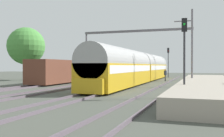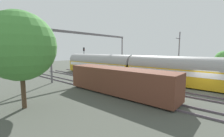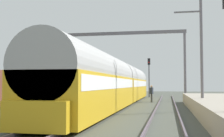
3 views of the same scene
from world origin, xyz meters
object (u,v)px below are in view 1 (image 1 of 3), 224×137
(passenger_train, at_px, (139,67))
(railway_signal_near, at_px, (184,47))
(railway_signal_far, at_px, (168,59))
(catenary_gantry, at_px, (136,42))
(freight_car, at_px, (65,71))
(person_crossing, at_px, (165,74))

(passenger_train, height_order, railway_signal_near, railway_signal_near)
(railway_signal_far, xyz_separation_m, catenary_gantry, (-4.10, -8.22, 2.50))
(passenger_train, distance_m, freight_car, 9.64)
(person_crossing, distance_m, railway_signal_far, 11.78)
(railway_signal_far, distance_m, catenary_gantry, 9.52)
(freight_car, relative_size, railway_signal_near, 2.43)
(freight_car, xyz_separation_m, railway_signal_far, (10.67, 19.20, 1.99))
(catenary_gantry, bearing_deg, railway_signal_near, -68.48)
(passenger_train, bearing_deg, freight_car, -155.39)
(passenger_train, xyz_separation_m, railway_signal_far, (1.92, 15.19, 1.49))
(freight_car, bearing_deg, railway_signal_far, 60.95)
(passenger_train, distance_m, railway_signal_near, 16.73)
(railway_signal_near, bearing_deg, passenger_train, 113.32)
(freight_car, bearing_deg, person_crossing, 33.54)
(railway_signal_far, relative_size, catenary_gantry, 0.31)
(railway_signal_far, bearing_deg, freight_car, -119.05)
(freight_car, height_order, person_crossing, freight_car)
(freight_car, relative_size, person_crossing, 7.51)
(passenger_train, distance_m, railway_signal_far, 15.38)
(freight_car, xyz_separation_m, railway_signal_near, (15.35, -11.30, 1.94))
(railway_signal_far, bearing_deg, railway_signal_near, -81.27)
(passenger_train, relative_size, freight_car, 2.53)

